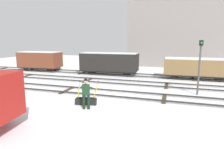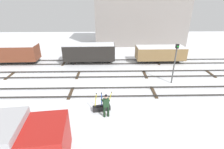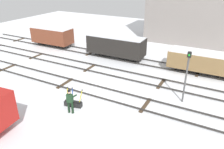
% 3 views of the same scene
% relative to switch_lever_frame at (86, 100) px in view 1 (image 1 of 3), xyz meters
% --- Properties ---
extents(ground_plane, '(60.00, 60.00, 0.00)m').
position_rel_switch_lever_frame_xyz_m(ground_plane, '(0.83, 2.39, -0.25)').
color(ground_plane, white).
extents(track_main_line, '(44.00, 1.94, 0.18)m').
position_rel_switch_lever_frame_xyz_m(track_main_line, '(0.83, 2.39, -0.14)').
color(track_main_line, '#2D2B28').
rests_on(track_main_line, ground_plane).
extents(track_siding_near, '(44.00, 1.94, 0.18)m').
position_rel_switch_lever_frame_xyz_m(track_siding_near, '(0.83, 6.11, -0.14)').
color(track_siding_near, '#2D2B28').
rests_on(track_siding_near, ground_plane).
extents(track_siding_far, '(44.00, 1.94, 0.18)m').
position_rel_switch_lever_frame_xyz_m(track_siding_far, '(0.83, 9.88, -0.13)').
color(track_siding_far, '#2D2B28').
rests_on(track_siding_far, ground_plane).
extents(switch_lever_frame, '(1.41, 0.61, 1.45)m').
position_rel_switch_lever_frame_xyz_m(switch_lever_frame, '(0.00, 0.00, 0.00)').
color(switch_lever_frame, black).
rests_on(switch_lever_frame, ground_plane).
extents(rail_worker, '(0.63, 0.73, 1.72)m').
position_rel_switch_lever_frame_xyz_m(rail_worker, '(0.33, -0.68, 0.71)').
color(rail_worker, black).
rests_on(rail_worker, ground_plane).
extents(signal_post, '(0.24, 0.32, 3.73)m').
position_rel_switch_lever_frame_xyz_m(signal_post, '(6.48, 4.15, 2.05)').
color(signal_post, '#4C4C4C').
rests_on(signal_post, ground_plane).
extents(apartment_building, '(15.48, 6.13, 10.26)m').
position_rel_switch_lever_frame_xyz_m(apartment_building, '(6.04, 20.39, 4.89)').
color(apartment_building, gray).
rests_on(apartment_building, ground_plane).
extents(freight_car_far_end, '(6.18, 2.17, 2.37)m').
position_rel_switch_lever_frame_xyz_m(freight_car_far_end, '(-1.80, 9.88, 1.12)').
color(freight_car_far_end, '#2D2B28').
rests_on(freight_car_far_end, ground_plane).
extents(freight_car_mid_siding, '(5.95, 2.18, 2.02)m').
position_rel_switch_lever_frame_xyz_m(freight_car_mid_siding, '(6.92, 9.88, 0.94)').
color(freight_car_mid_siding, '#2D2B28').
rests_on(freight_car_mid_siding, ground_plane).
extents(freight_car_near_switch, '(5.13, 2.23, 2.33)m').
position_rel_switch_lever_frame_xyz_m(freight_car_near_switch, '(-10.67, 9.88, 1.10)').
color(freight_car_near_switch, '#2D2B28').
rests_on(freight_car_near_switch, ground_plane).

